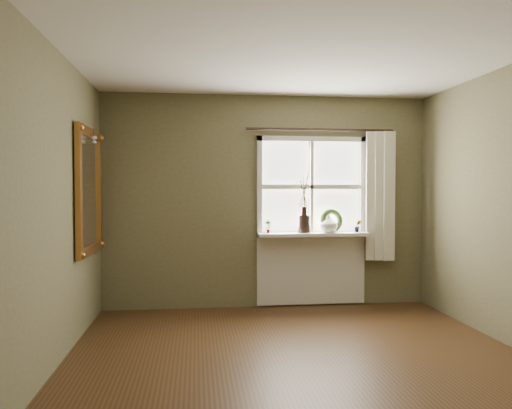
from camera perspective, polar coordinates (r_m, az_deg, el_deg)
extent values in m
plane|color=#3B2412|center=(4.18, 5.92, -18.57)|extent=(4.50, 4.50, 0.00)
plane|color=silver|center=(4.08, 6.04, 18.09)|extent=(4.50, 4.50, 0.00)
cube|color=brown|center=(6.18, 1.23, 0.36)|extent=(4.00, 0.10, 2.60)
cube|color=brown|center=(4.00, -24.00, -0.56)|extent=(0.10, 4.50, 2.60)
cube|color=brown|center=(1.76, 22.95, -3.35)|extent=(4.00, 0.10, 2.60)
cube|color=silver|center=(6.23, 6.35, -3.41)|extent=(1.36, 0.06, 0.06)
cube|color=silver|center=(6.24, 6.39, 7.45)|extent=(1.36, 0.06, 0.06)
cube|color=silver|center=(6.09, 0.40, 2.04)|extent=(0.06, 0.06, 1.24)
cube|color=silver|center=(6.39, 12.06, 1.99)|extent=(0.06, 0.06, 1.24)
cube|color=silver|center=(6.20, 6.37, 2.02)|extent=(1.24, 0.05, 0.04)
cube|color=silver|center=(6.20, 6.37, 2.02)|extent=(0.04, 0.05, 1.12)
cube|color=white|center=(6.17, 3.38, 4.77)|extent=(0.59, 0.01, 0.53)
cube|color=white|center=(6.32, 9.21, 4.68)|extent=(0.59, 0.01, 0.53)
cube|color=white|center=(6.17, 3.37, -0.71)|extent=(0.59, 0.01, 0.53)
cube|color=white|center=(6.32, 9.18, -0.67)|extent=(0.59, 0.01, 0.53)
cube|color=silver|center=(6.13, 6.57, -3.40)|extent=(1.36, 0.26, 0.04)
cube|color=silver|center=(6.29, 6.32, -7.31)|extent=(1.36, 0.04, 0.88)
cylinder|color=black|center=(6.10, 5.51, -2.22)|extent=(0.17, 0.17, 0.22)
imported|color=beige|center=(6.17, 8.31, -2.15)|extent=(0.22, 0.22, 0.22)
torus|color=#324B21|center=(6.22, 8.62, -2.11)|extent=(0.32, 0.18, 0.31)
imported|color=#324B21|center=(6.02, 1.37, -2.53)|extent=(0.09, 0.06, 0.16)
imported|color=#324B21|center=(6.28, 11.54, -2.42)|extent=(0.09, 0.08, 0.15)
cube|color=beige|center=(6.37, 13.94, 0.94)|extent=(0.36, 0.12, 1.59)
cylinder|color=black|center=(6.22, 7.41, 8.48)|extent=(1.84, 0.03, 0.03)
cube|color=white|center=(5.43, -18.56, 1.45)|extent=(0.02, 0.90, 1.11)
cube|color=#A0662F|center=(5.45, -18.52, 7.76)|extent=(0.05, 1.09, 0.09)
cube|color=#A0662F|center=(5.46, -18.40, -4.87)|extent=(0.05, 1.09, 0.09)
cube|color=#A0662F|center=(4.94, -19.61, 1.41)|extent=(0.05, 0.09, 1.11)
cube|color=#A0662F|center=(5.91, -17.49, 1.48)|extent=(0.05, 0.09, 1.11)
sphere|color=silver|center=(5.41, -18.06, 7.25)|extent=(0.04, 0.04, 0.04)
sphere|color=silver|center=(5.44, -17.99, 6.80)|extent=(0.04, 0.04, 0.04)
sphere|color=silver|center=(5.47, -17.93, 7.30)|extent=(0.04, 0.04, 0.04)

